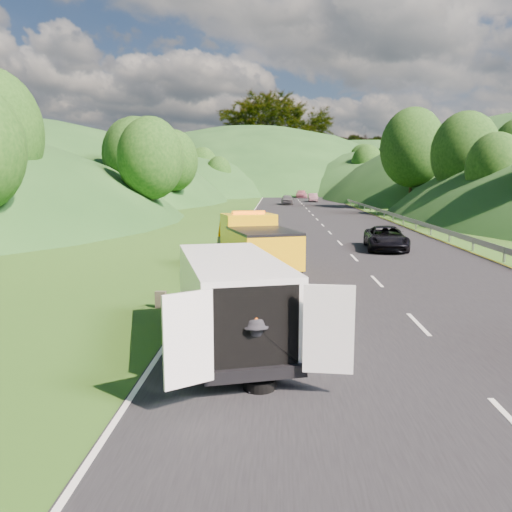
{
  "coord_description": "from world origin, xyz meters",
  "views": [
    {
      "loc": [
        -1.13,
        -16.07,
        4.21
      ],
      "look_at": [
        -1.86,
        2.3,
        1.3
      ],
      "focal_mm": 35.0,
      "sensor_mm": 36.0,
      "label": 1
    }
  ],
  "objects_px": {
    "child": "(224,300)",
    "passing_suv": "(385,250)",
    "tow_truck": "(255,244)",
    "spare_tire": "(259,389)",
    "woman": "(198,305)",
    "suitcase": "(161,300)",
    "white_van": "(231,297)",
    "worker": "(255,393)"
  },
  "relations": [
    {
      "from": "tow_truck",
      "to": "passing_suv",
      "type": "distance_m",
      "value": 10.6
    },
    {
      "from": "woman",
      "to": "passing_suv",
      "type": "height_order",
      "value": "woman"
    },
    {
      "from": "tow_truck",
      "to": "child",
      "type": "bearing_deg",
      "value": -118.51
    },
    {
      "from": "worker",
      "to": "passing_suv",
      "type": "height_order",
      "value": "worker"
    },
    {
      "from": "white_van",
      "to": "spare_tire",
      "type": "relative_size",
      "value": 10.39
    },
    {
      "from": "woman",
      "to": "passing_suv",
      "type": "xyz_separation_m",
      "value": [
        9.02,
        13.09,
        0.0
      ]
    },
    {
      "from": "suitcase",
      "to": "child",
      "type": "bearing_deg",
      "value": 31.86
    },
    {
      "from": "child",
      "to": "suitcase",
      "type": "xyz_separation_m",
      "value": [
        -1.94,
        -1.21,
        0.28
      ]
    },
    {
      "from": "woman",
      "to": "child",
      "type": "bearing_deg",
      "value": -44.03
    },
    {
      "from": "child",
      "to": "white_van",
      "type": "bearing_deg",
      "value": -40.94
    },
    {
      "from": "white_van",
      "to": "child",
      "type": "relative_size",
      "value": 6.51
    },
    {
      "from": "tow_truck",
      "to": "spare_tire",
      "type": "height_order",
      "value": "tow_truck"
    },
    {
      "from": "white_van",
      "to": "passing_suv",
      "type": "xyz_separation_m",
      "value": [
        7.53,
        17.29,
        -1.3
      ]
    },
    {
      "from": "child",
      "to": "spare_tire",
      "type": "distance_m",
      "value": 7.5
    },
    {
      "from": "passing_suv",
      "to": "suitcase",
      "type": "bearing_deg",
      "value": -121.29
    },
    {
      "from": "tow_truck",
      "to": "white_van",
      "type": "xyz_separation_m",
      "value": [
        -0.2,
        -9.73,
        -0.01
      ]
    },
    {
      "from": "worker",
      "to": "woman",
      "type": "bearing_deg",
      "value": 96.61
    },
    {
      "from": "suitcase",
      "to": "spare_tire",
      "type": "distance_m",
      "value": 7.04
    },
    {
      "from": "worker",
      "to": "passing_suv",
      "type": "relative_size",
      "value": 0.32
    },
    {
      "from": "suitcase",
      "to": "tow_truck",
      "type": "bearing_deg",
      "value": 64.69
    },
    {
      "from": "woman",
      "to": "worker",
      "type": "xyz_separation_m",
      "value": [
        2.2,
        -6.79,
        0.0
      ]
    },
    {
      "from": "white_van",
      "to": "child",
      "type": "height_order",
      "value": "white_van"
    },
    {
      "from": "child",
      "to": "passing_suv",
      "type": "xyz_separation_m",
      "value": [
        8.21,
        12.33,
        0.0
      ]
    },
    {
      "from": "child",
      "to": "suitcase",
      "type": "bearing_deg",
      "value": -106.94
    },
    {
      "from": "tow_truck",
      "to": "suitcase",
      "type": "bearing_deg",
      "value": -133.28
    },
    {
      "from": "tow_truck",
      "to": "white_van",
      "type": "distance_m",
      "value": 9.73
    },
    {
      "from": "white_van",
      "to": "suitcase",
      "type": "xyz_separation_m",
      "value": [
        -2.63,
        3.75,
        -1.03
      ]
    },
    {
      "from": "child",
      "to": "spare_tire",
      "type": "bearing_deg",
      "value": -37.5
    },
    {
      "from": "white_van",
      "to": "worker",
      "type": "bearing_deg",
      "value": -89.78
    },
    {
      "from": "spare_tire",
      "to": "passing_suv",
      "type": "bearing_deg",
      "value": 71.1
    },
    {
      "from": "white_van",
      "to": "woman",
      "type": "height_order",
      "value": "white_van"
    },
    {
      "from": "woman",
      "to": "tow_truck",
      "type": "bearing_deg",
      "value": -14.16
    },
    {
      "from": "tow_truck",
      "to": "woman",
      "type": "relative_size",
      "value": 3.93
    },
    {
      "from": "woman",
      "to": "suitcase",
      "type": "height_order",
      "value": "woman"
    },
    {
      "from": "white_van",
      "to": "woman",
      "type": "distance_m",
      "value": 4.64
    },
    {
      "from": "passing_suv",
      "to": "child",
      "type": "bearing_deg",
      "value": -118.08
    },
    {
      "from": "woman",
      "to": "worker",
      "type": "bearing_deg",
      "value": -159.17
    },
    {
      "from": "tow_truck",
      "to": "spare_tire",
      "type": "xyz_separation_m",
      "value": [
        0.58,
        -12.14,
        -1.32
      ]
    },
    {
      "from": "child",
      "to": "spare_tire",
      "type": "height_order",
      "value": "child"
    },
    {
      "from": "worker",
      "to": "passing_suv",
      "type": "distance_m",
      "value": 21.02
    },
    {
      "from": "white_van",
      "to": "passing_suv",
      "type": "bearing_deg",
      "value": 51.43
    },
    {
      "from": "passing_suv",
      "to": "spare_tire",
      "type": "bearing_deg",
      "value": -103.33
    }
  ]
}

